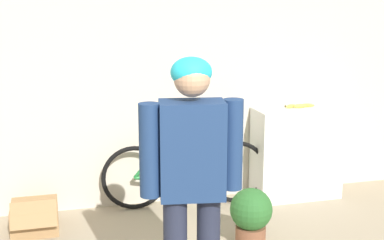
{
  "coord_description": "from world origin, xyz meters",
  "views": [
    {
      "loc": [
        -0.85,
        -2.1,
        1.96
      ],
      "look_at": [
        -0.06,
        0.87,
        1.27
      ],
      "focal_mm": 50.0,
      "sensor_mm": 36.0,
      "label": 1
    }
  ],
  "objects_px": {
    "person": "(192,168)",
    "cardboard_box": "(35,217)",
    "bicycle": "(186,172)",
    "potted_plant": "(251,215)",
    "banana": "(299,106)"
  },
  "relations": [
    {
      "from": "cardboard_box",
      "to": "potted_plant",
      "type": "height_order",
      "value": "potted_plant"
    },
    {
      "from": "person",
      "to": "bicycle",
      "type": "distance_m",
      "value": 1.94
    },
    {
      "from": "person",
      "to": "banana",
      "type": "height_order",
      "value": "person"
    },
    {
      "from": "bicycle",
      "to": "cardboard_box",
      "type": "distance_m",
      "value": 1.44
    },
    {
      "from": "person",
      "to": "bicycle",
      "type": "bearing_deg",
      "value": 86.37
    },
    {
      "from": "potted_plant",
      "to": "banana",
      "type": "bearing_deg",
      "value": 48.58
    },
    {
      "from": "banana",
      "to": "potted_plant",
      "type": "relative_size",
      "value": 0.65
    },
    {
      "from": "cardboard_box",
      "to": "potted_plant",
      "type": "bearing_deg",
      "value": -24.72
    },
    {
      "from": "person",
      "to": "potted_plant",
      "type": "bearing_deg",
      "value": 57.96
    },
    {
      "from": "bicycle",
      "to": "banana",
      "type": "relative_size",
      "value": 5.08
    },
    {
      "from": "person",
      "to": "cardboard_box",
      "type": "height_order",
      "value": "person"
    },
    {
      "from": "bicycle",
      "to": "potted_plant",
      "type": "relative_size",
      "value": 3.3
    },
    {
      "from": "person",
      "to": "cardboard_box",
      "type": "bearing_deg",
      "value": 131.69
    },
    {
      "from": "banana",
      "to": "cardboard_box",
      "type": "relative_size",
      "value": 0.63
    },
    {
      "from": "bicycle",
      "to": "cardboard_box",
      "type": "height_order",
      "value": "bicycle"
    }
  ]
}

